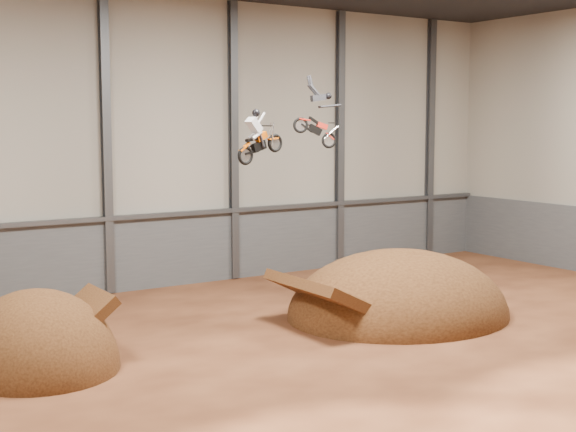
# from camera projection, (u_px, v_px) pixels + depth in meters

# --- Properties ---
(floor) EXTENTS (40.00, 40.00, 0.00)m
(floor) POSITION_uv_depth(u_px,v_px,m) (362.00, 360.00, 26.98)
(floor) COLOR #492313
(floor) RESTS_ON ground
(back_wall) EXTENTS (40.00, 0.10, 14.00)m
(back_wall) POSITION_uv_depth(u_px,v_px,m) (171.00, 143.00, 38.68)
(back_wall) COLOR #A09A8E
(back_wall) RESTS_ON ground
(lower_band_back) EXTENTS (39.80, 0.18, 3.50)m
(lower_band_back) POSITION_uv_depth(u_px,v_px,m) (174.00, 250.00, 39.20)
(lower_band_back) COLOR #515458
(lower_band_back) RESTS_ON ground
(steel_rail) EXTENTS (39.80, 0.35, 0.20)m
(steel_rail) POSITION_uv_depth(u_px,v_px,m) (174.00, 214.00, 38.87)
(steel_rail) COLOR #47494F
(steel_rail) RESTS_ON lower_band_back
(steel_column_2) EXTENTS (0.40, 0.36, 13.90)m
(steel_column_2) POSITION_uv_depth(u_px,v_px,m) (106.00, 144.00, 36.71)
(steel_column_2) COLOR #47494F
(steel_column_2) RESTS_ON ground
(steel_column_3) EXTENTS (0.40, 0.36, 13.90)m
(steel_column_3) POSITION_uv_depth(u_px,v_px,m) (233.00, 142.00, 40.31)
(steel_column_3) COLOR #47494F
(steel_column_3) RESTS_ON ground
(steel_column_4) EXTENTS (0.40, 0.36, 13.90)m
(steel_column_4) POSITION_uv_depth(u_px,v_px,m) (340.00, 140.00, 43.92)
(steel_column_4) COLOR #47494F
(steel_column_4) RESTS_ON ground
(steel_column_5) EXTENTS (0.40, 0.36, 13.90)m
(steel_column_5) POSITION_uv_depth(u_px,v_px,m) (430.00, 139.00, 47.52)
(steel_column_5) COLOR #47494F
(steel_column_5) RESTS_ON ground
(takeoff_ramp) EXTENTS (5.18, 5.97, 5.18)m
(takeoff_ramp) POSITION_uv_depth(u_px,v_px,m) (38.00, 368.00, 26.08)
(takeoff_ramp) COLOR #371D0D
(takeoff_ramp) RESTS_ON ground
(landing_ramp) EXTENTS (9.55, 8.45, 5.51)m
(landing_ramp) POSITION_uv_depth(u_px,v_px,m) (398.00, 316.00, 33.17)
(landing_ramp) COLOR #371D0D
(landing_ramp) RESTS_ON ground
(fmx_rider_a) EXTENTS (2.72, 1.26, 2.48)m
(fmx_rider_a) POSITION_uv_depth(u_px,v_px,m) (262.00, 131.00, 29.15)
(fmx_rider_a) COLOR #D35507
(fmx_rider_b) EXTENTS (3.36, 1.61, 3.12)m
(fmx_rider_b) POSITION_uv_depth(u_px,v_px,m) (312.00, 112.00, 31.37)
(fmx_rider_b) COLOR red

